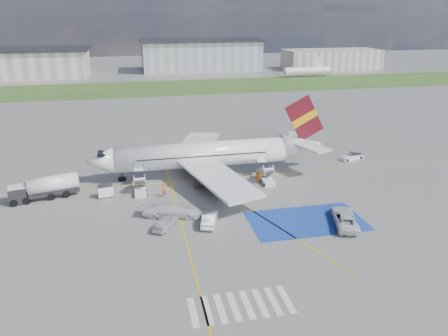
# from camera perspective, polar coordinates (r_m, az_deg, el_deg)

# --- Properties ---
(ground) EXTENTS (400.00, 400.00, 0.00)m
(ground) POSITION_cam_1_polar(r_m,az_deg,el_deg) (55.28, -0.60, -6.07)
(ground) COLOR #60605E
(ground) RESTS_ON ground
(grass_strip) EXTENTS (400.00, 30.00, 0.01)m
(grass_strip) POSITION_cam_1_polar(r_m,az_deg,el_deg) (146.00, -8.24, 10.31)
(grass_strip) COLOR #2D4C1E
(grass_strip) RESTS_ON ground
(taxiway_line_main) EXTENTS (120.00, 0.20, 0.01)m
(taxiway_line_main) POSITION_cam_1_polar(r_m,az_deg,el_deg) (66.08, -2.69, -1.56)
(taxiway_line_main) COLOR gold
(taxiway_line_main) RESTS_ON ground
(taxiway_line_cross) EXTENTS (0.20, 60.00, 0.01)m
(taxiway_line_cross) POSITION_cam_1_polar(r_m,az_deg,el_deg) (45.93, -4.28, -12.02)
(taxiway_line_cross) COLOR gold
(taxiway_line_cross) RESTS_ON ground
(taxiway_line_diag) EXTENTS (20.71, 56.45, 0.01)m
(taxiway_line_diag) POSITION_cam_1_polar(r_m,az_deg,el_deg) (66.08, -2.69, -1.56)
(taxiway_line_diag) COLOR gold
(taxiway_line_diag) RESTS_ON ground
(staging_box) EXTENTS (14.00, 8.00, 0.01)m
(staging_box) POSITION_cam_1_polar(r_m,az_deg,el_deg) (54.60, 10.68, -6.80)
(staging_box) COLOR navy
(staging_box) RESTS_ON ground
(crosswalk) EXTENTS (9.00, 4.00, 0.01)m
(crosswalk) POSITION_cam_1_polar(r_m,az_deg,el_deg) (39.97, 2.19, -17.52)
(crosswalk) COLOR silver
(crosswalk) RESTS_ON ground
(terminal_west) EXTENTS (60.00, 22.00, 10.00)m
(terminal_west) POSITION_cam_1_polar(r_m,az_deg,el_deg) (185.23, -26.81, 12.03)
(terminal_west) COLOR gray
(terminal_west) RESTS_ON ground
(terminal_centre) EXTENTS (48.00, 18.00, 12.00)m
(terminal_centre) POSITION_cam_1_polar(r_m,az_deg,el_deg) (186.93, -3.00, 14.46)
(terminal_centre) COLOR gray
(terminal_centre) RESTS_ON ground
(terminal_east) EXTENTS (40.00, 16.00, 8.00)m
(terminal_east) POSITION_cam_1_polar(r_m,az_deg,el_deg) (197.01, 13.83, 13.63)
(terminal_east) COLOR gray
(terminal_east) RESTS_ON ground
(airliner) EXTENTS (36.81, 32.95, 11.92)m
(airliner) POSITION_cam_1_polar(r_m,az_deg,el_deg) (67.01, -1.75, 1.85)
(airliner) COLOR silver
(airliner) RESTS_ON ground
(airstairs_fwd) EXTENTS (1.90, 5.20, 3.60)m
(airstairs_fwd) POSITION_cam_1_polar(r_m,az_deg,el_deg) (62.05, -10.88, -2.79)
(airstairs_fwd) COLOR silver
(airstairs_fwd) RESTS_ON ground
(airstairs_aft) EXTENTS (1.90, 5.20, 3.60)m
(airstairs_aft) POSITION_cam_1_polar(r_m,az_deg,el_deg) (64.86, 5.66, -1.48)
(airstairs_aft) COLOR silver
(airstairs_aft) RESTS_ON ground
(fuel_tanker) EXTENTS (9.22, 4.44, 3.05)m
(fuel_tanker) POSITION_cam_1_polar(r_m,az_deg,el_deg) (64.15, -22.37, -2.60)
(fuel_tanker) COLOR black
(fuel_tanker) RESTS_ON ground
(gpu_cart) EXTENTS (2.22, 1.62, 1.69)m
(gpu_cart) POSITION_cam_1_polar(r_m,az_deg,el_deg) (62.10, -15.23, -3.00)
(gpu_cart) COLOR silver
(gpu_cart) RESTS_ON ground
(belt_loader) EXTENTS (4.73, 2.78, 1.37)m
(belt_loader) POSITION_cam_1_polar(r_m,az_deg,el_deg) (78.05, 16.32, 1.34)
(belt_loader) COLOR silver
(belt_loader) RESTS_ON ground
(car_silver_a) EXTENTS (3.72, 4.54, 1.46)m
(car_silver_a) POSITION_cam_1_polar(r_m,az_deg,el_deg) (52.20, -7.69, -7.04)
(car_silver_a) COLOR #B6B9BE
(car_silver_a) RESTS_ON ground
(car_silver_b) EXTENTS (2.86, 4.79, 1.49)m
(car_silver_b) POSITION_cam_1_polar(r_m,az_deg,el_deg) (52.58, -1.89, -6.63)
(car_silver_b) COLOR #B7BABE
(car_silver_b) RESTS_ON ground
(van_white_a) EXTENTS (4.01, 5.97, 2.05)m
(van_white_a) POSITION_cam_1_polar(r_m,az_deg,el_deg) (54.48, 15.50, -6.08)
(van_white_a) COLOR silver
(van_white_a) RESTS_ON ground
(van_white_b) EXTENTS (5.79, 3.52, 2.12)m
(van_white_b) POSITION_cam_1_polar(r_m,az_deg,el_deg) (54.72, -6.94, -5.28)
(van_white_b) COLOR silver
(van_white_b) RESTS_ON ground
(crew_fwd) EXTENTS (0.80, 0.76, 1.84)m
(crew_fwd) POSITION_cam_1_polar(r_m,az_deg,el_deg) (60.50, -7.79, -2.91)
(crew_fwd) COLOR #E75C0C
(crew_fwd) RESTS_ON ground
(crew_nose) EXTENTS (0.96, 0.92, 1.55)m
(crew_nose) POSITION_cam_1_polar(r_m,az_deg,el_deg) (63.60, -14.64, -2.37)
(crew_nose) COLOR orange
(crew_nose) RESTS_ON ground
(crew_aft) EXTENTS (0.97, 1.23, 1.95)m
(crew_aft) POSITION_cam_1_polar(r_m,az_deg,el_deg) (64.82, 4.48, -1.13)
(crew_aft) COLOR orange
(crew_aft) RESTS_ON ground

